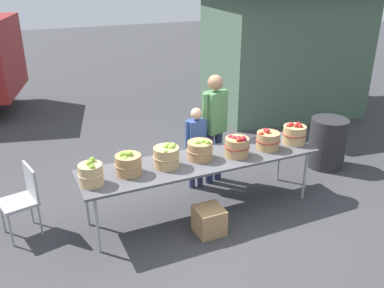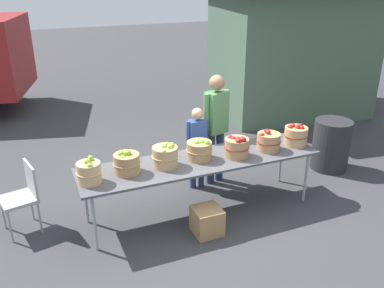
# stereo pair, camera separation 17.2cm
# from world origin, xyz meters

# --- Properties ---
(ground_plane) EXTENTS (40.00, 40.00, 0.00)m
(ground_plane) POSITION_xyz_m (0.00, 0.00, 0.00)
(ground_plane) COLOR #38383A
(market_table) EXTENTS (3.10, 0.76, 0.75)m
(market_table) POSITION_xyz_m (0.00, 0.00, 0.72)
(market_table) COLOR #4C4C51
(market_table) RESTS_ON ground
(apple_basket_green_0) EXTENTS (0.29, 0.29, 0.30)m
(apple_basket_green_0) POSITION_xyz_m (-1.40, -0.07, 0.89)
(apple_basket_green_0) COLOR tan
(apple_basket_green_0) RESTS_ON market_table
(apple_basket_green_1) EXTENTS (0.32, 0.32, 0.29)m
(apple_basket_green_1) POSITION_xyz_m (-0.95, 0.01, 0.88)
(apple_basket_green_1) COLOR #A87F51
(apple_basket_green_1) RESTS_ON market_table
(apple_basket_green_2) EXTENTS (0.33, 0.33, 0.30)m
(apple_basket_green_2) POSITION_xyz_m (-0.47, 0.01, 0.89)
(apple_basket_green_2) COLOR tan
(apple_basket_green_2) RESTS_ON market_table
(apple_basket_green_3) EXTENTS (0.34, 0.34, 0.27)m
(apple_basket_green_3) POSITION_xyz_m (-0.01, 0.04, 0.87)
(apple_basket_green_3) COLOR #A87F51
(apple_basket_green_3) RESTS_ON market_table
(apple_basket_red_0) EXTENTS (0.33, 0.33, 0.30)m
(apple_basket_red_0) POSITION_xyz_m (0.46, -0.07, 0.88)
(apple_basket_red_0) COLOR #A87F51
(apple_basket_red_0) RESTS_ON market_table
(apple_basket_red_1) EXTENTS (0.33, 0.33, 0.29)m
(apple_basket_red_1) POSITION_xyz_m (0.95, -0.05, 0.87)
(apple_basket_red_1) COLOR #A87F51
(apple_basket_red_1) RESTS_ON market_table
(apple_basket_red_2) EXTENTS (0.33, 0.33, 0.30)m
(apple_basket_red_2) POSITION_xyz_m (1.39, -0.04, 0.89)
(apple_basket_red_2) COLOR tan
(apple_basket_red_2) RESTS_ON market_table
(vendor_adult) EXTENTS (0.42, 0.28, 1.64)m
(vendor_adult) POSITION_xyz_m (0.53, 0.69, 0.96)
(vendor_adult) COLOR #262D4C
(vendor_adult) RESTS_ON ground
(child_customer) EXTENTS (0.32, 0.18, 1.22)m
(child_customer) POSITION_xyz_m (0.22, 0.63, 0.72)
(child_customer) COLOR #262D4C
(child_customer) RESTS_ON ground
(food_kiosk) EXTENTS (3.86, 3.35, 2.74)m
(food_kiosk) POSITION_xyz_m (3.56, 3.29, 1.38)
(food_kiosk) COLOR #47604C
(food_kiosk) RESTS_ON ground
(folding_chair) EXTENTS (0.48, 0.48, 0.86)m
(folding_chair) POSITION_xyz_m (-2.12, 0.45, 0.51)
(folding_chair) COLOR #99999E
(folding_chair) RESTS_ON ground
(trash_barrel) EXTENTS (0.58, 0.58, 0.80)m
(trash_barrel) POSITION_xyz_m (2.43, 0.39, 0.40)
(trash_barrel) COLOR #262628
(trash_barrel) RESTS_ON ground
(produce_crate) EXTENTS (0.33, 0.33, 0.33)m
(produce_crate) POSITION_xyz_m (-0.13, -0.48, 0.17)
(produce_crate) COLOR #A87F51
(produce_crate) RESTS_ON ground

